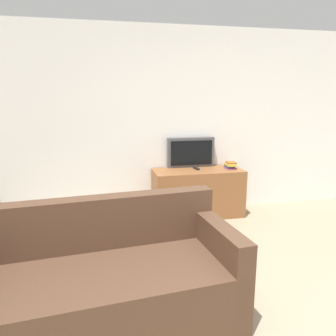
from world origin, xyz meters
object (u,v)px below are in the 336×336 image
at_px(couch, 105,286).
at_px(book_stack, 230,165).
at_px(tv_stand, 198,193).
at_px(television, 191,152).
at_px(remote_on_stand, 196,168).

relative_size(couch, book_stack, 10.88).
height_order(tv_stand, book_stack, book_stack).
bearing_deg(television, couch, -119.54).
xyz_separation_m(television, remote_on_stand, (0.03, -0.17, -0.20)).
height_order(couch, remote_on_stand, couch).
bearing_deg(remote_on_stand, book_stack, -5.91).
height_order(television, remote_on_stand, television).
bearing_deg(book_stack, remote_on_stand, 174.09).
height_order(tv_stand, couch, couch).
height_order(television, couch, television).
relative_size(tv_stand, television, 1.81).
bearing_deg(couch, television, 54.78).
distance_m(television, book_stack, 0.59).
height_order(couch, book_stack, couch).
height_order(television, book_stack, television).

